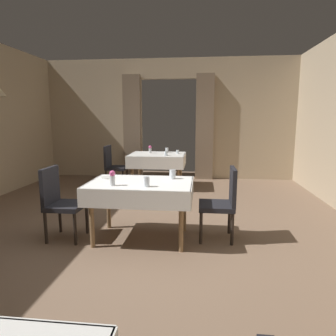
{
  "coord_description": "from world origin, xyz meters",
  "views": [
    {
      "loc": [
        0.84,
        -3.48,
        1.55
      ],
      "look_at": [
        0.4,
        0.5,
        0.87
      ],
      "focal_mm": 31.85,
      "sensor_mm": 36.0,
      "label": 1
    }
  ],
  "objects": [
    {
      "name": "glass_far_c",
      "position": [
        0.11,
        2.75,
        0.8
      ],
      "size": [
        0.07,
        0.07,
        0.09
      ],
      "primitive_type": "cylinder",
      "color": "silver",
      "rests_on": "dining_table_far"
    },
    {
      "name": "flower_vase_mid",
      "position": [
        -0.2,
        -0.12,
        0.85
      ],
      "size": [
        0.07,
        0.07,
        0.18
      ],
      "color": "silver",
      "rests_on": "dining_table_mid"
    },
    {
      "name": "dining_table_far",
      "position": [
        -0.12,
        3.03,
        0.65
      ],
      "size": [
        1.22,
        1.0,
        0.75
      ],
      "color": "olive",
      "rests_on": "ground"
    },
    {
      "name": "chair_mid_right",
      "position": [
        1.13,
        0.23,
        0.52
      ],
      "size": [
        0.44,
        0.44,
        0.93
      ],
      "color": "black",
      "rests_on": "ground"
    },
    {
      "name": "plate_mid_b",
      "position": [
        -0.4,
        0.32,
        0.76
      ],
      "size": [
        0.19,
        0.19,
        0.01
      ],
      "primitive_type": "cylinder",
      "color": "white",
      "rests_on": "dining_table_mid"
    },
    {
      "name": "chair_mid_left",
      "position": [
        -0.94,
        0.02,
        0.52
      ],
      "size": [
        0.44,
        0.44,
        0.93
      ],
      "color": "black",
      "rests_on": "ground"
    },
    {
      "name": "wall_back",
      "position": [
        0.0,
        4.18,
        1.52
      ],
      "size": [
        6.4,
        0.27,
        3.0
      ],
      "color": "tan",
      "rests_on": "ground"
    },
    {
      "name": "ground",
      "position": [
        0.0,
        0.0,
        0.0
      ],
      "size": [
        10.08,
        10.08,
        0.0
      ],
      "primitive_type": "plane",
      "color": "#7A604C"
    },
    {
      "name": "glass_mid_c",
      "position": [
        0.47,
        0.36,
        0.81
      ],
      "size": [
        0.08,
        0.08,
        0.12
      ],
      "primitive_type": "cylinder",
      "color": "silver",
      "rests_on": "dining_table_mid"
    },
    {
      "name": "chair_far_left",
      "position": [
        -1.11,
        2.93,
        0.52
      ],
      "size": [
        0.44,
        0.44,
        0.93
      ],
      "color": "black",
      "rests_on": "ground"
    },
    {
      "name": "flower_vase_far",
      "position": [
        -0.31,
        3.18,
        0.84
      ],
      "size": [
        0.07,
        0.07,
        0.17
      ],
      "color": "silver",
      "rests_on": "dining_table_far"
    },
    {
      "name": "dining_table_mid",
      "position": [
        0.09,
        0.12,
        0.66
      ],
      "size": [
        1.3,
        0.89,
        0.75
      ],
      "color": "olive",
      "rests_on": "ground"
    },
    {
      "name": "glass_far_d",
      "position": [
        0.32,
        3.14,
        0.79
      ],
      "size": [
        0.06,
        0.06,
        0.08
      ],
      "primitive_type": "cylinder",
      "color": "silver",
      "rests_on": "dining_table_far"
    },
    {
      "name": "glass_far_b",
      "position": [
        0.06,
        3.3,
        0.81
      ],
      "size": [
        0.07,
        0.07,
        0.11
      ],
      "primitive_type": "cylinder",
      "color": "silver",
      "rests_on": "dining_table_far"
    },
    {
      "name": "glass_mid_d",
      "position": [
        0.22,
        -0.13,
        0.81
      ],
      "size": [
        0.07,
        0.07,
        0.12
      ],
      "primitive_type": "cylinder",
      "color": "silver",
      "rests_on": "dining_table_mid"
    }
  ]
}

